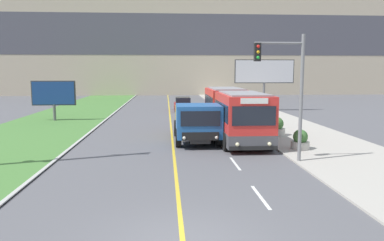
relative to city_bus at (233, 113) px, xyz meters
The scene contains 10 objects.
lane_marking_centre 12.77m from the city_bus, 106.25° to the right, with size 2.88×140.00×0.01m.
apartment_block_background 47.69m from the city_bus, 94.84° to the left, with size 80.00×8.04×20.24m.
city_bus is the anchor object (origin of this frame).
dump_truck 3.39m from the city_bus, 138.50° to the right, with size 2.56×6.33×2.33m.
car_distant 16.41m from the city_bus, 98.85° to the left, with size 1.80×4.30×1.45m.
traffic_light_mast 7.65m from the city_bus, 81.18° to the right, with size 2.28×0.32×5.82m.
billboard_large 16.72m from the city_bus, 68.43° to the left, with size 6.33×0.24×5.44m.
billboard_small 16.35m from the city_bus, 147.85° to the left, with size 3.64×0.24×3.41m.
planter_round_near 5.52m from the city_bus, 59.47° to the right, with size 0.97×0.97×1.05m.
planter_round_second 2.94m from the city_bus, ahead, with size 1.10×1.10×1.19m.
Camera 1 is at (-0.39, -8.68, 4.16)m, focal length 35.00 mm.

